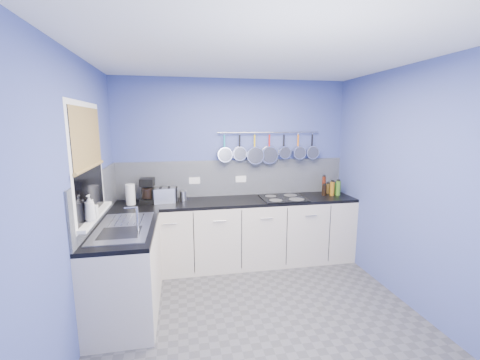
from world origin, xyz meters
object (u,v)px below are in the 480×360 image
object	(u,v)px
coffee_maker	(147,191)
hob	(283,198)
canister	(183,196)
soap_bottle_b	(93,209)
toaster	(165,195)
paper_towel	(130,194)
soap_bottle_a	(90,208)

from	to	relation	value
coffee_maker	hob	world-z (taller)	coffee_maker
canister	hob	world-z (taller)	canister
soap_bottle_b	hob	size ratio (longest dim) A/B	0.29
toaster	hob	xyz separation A→B (m)	(1.56, -0.09, -0.09)
toaster	hob	size ratio (longest dim) A/B	0.50
paper_towel	coffee_maker	bearing A→B (deg)	7.24
soap_bottle_a	soap_bottle_b	distance (m)	0.10
soap_bottle_b	hob	distance (m)	2.38
canister	toaster	bearing A→B (deg)	-165.85
soap_bottle_a	paper_towel	world-z (taller)	soap_bottle_a
soap_bottle_a	coffee_maker	xyz separation A→B (m)	(0.37, 1.17, -0.11)
soap_bottle_a	toaster	distance (m)	1.32
soap_bottle_a	paper_towel	bearing A→B (deg)	81.49
paper_towel	coffee_maker	world-z (taller)	coffee_maker
hob	soap_bottle_b	bearing A→B (deg)	-155.40
paper_towel	hob	bearing A→B (deg)	-1.60
coffee_maker	hob	bearing A→B (deg)	3.47
coffee_maker	toaster	bearing A→B (deg)	7.81
coffee_maker	toaster	xyz separation A→B (m)	(0.22, 0.01, -0.07)
soap_bottle_b	paper_towel	size ratio (longest dim) A/B	0.67
toaster	coffee_maker	bearing A→B (deg)	172.08
soap_bottle_b	coffee_maker	xyz separation A→B (m)	(0.37, 1.07, -0.08)
toaster	hob	world-z (taller)	toaster
hob	toaster	bearing A→B (deg)	176.79
soap_bottle_b	hob	world-z (taller)	soap_bottle_b
paper_towel	toaster	world-z (taller)	paper_towel
soap_bottle_a	canister	size ratio (longest dim) A/B	1.92
coffee_maker	soap_bottle_a	bearing A→B (deg)	-101.75
canister	hob	distance (m)	1.35
paper_towel	toaster	distance (m)	0.42
soap_bottle_a	toaster	xyz separation A→B (m)	(0.59, 1.17, -0.17)
coffee_maker	hob	distance (m)	1.79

